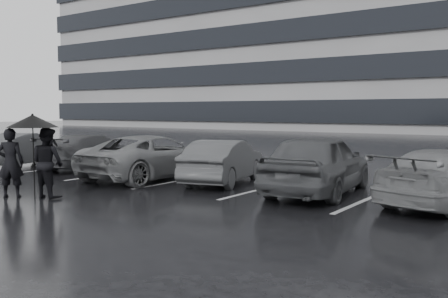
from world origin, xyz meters
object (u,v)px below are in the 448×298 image
car_west_a (224,161)px  car_west_c (92,151)px  car_west_b (153,157)px  pedestrian_right (48,163)px  car_main (318,163)px  car_west_d (26,149)px  pedestrian_left (11,163)px

car_west_a → car_west_c: car_west_a is taller
car_west_a → car_west_b: (-2.33, -0.46, 0.04)m
car_west_c → pedestrian_right: (3.91, -4.64, 0.22)m
car_main → pedestrian_right: 6.54m
car_west_b → car_west_d: 6.30m
car_west_c → pedestrian_left: size_ratio=2.55×
car_main → pedestrian_right: bearing=33.3°
car_west_b → car_west_d: bearing=0.9°
car_west_d → pedestrian_right: (6.62, -3.81, 0.22)m
car_west_d → car_west_c: bearing=-175.1°
pedestrian_right → car_west_a: bearing=-117.1°
car_west_b → car_west_a: bearing=-169.2°
car_west_a → pedestrian_right: pedestrian_right is taller
car_main → car_west_b: (-5.32, -0.27, -0.10)m
car_west_a → car_west_b: car_west_b is taller
car_west_c → car_west_d: size_ratio=1.12×
car_west_a → car_west_c: (-5.92, 0.23, -0.00)m
car_west_d → pedestrian_right: size_ratio=2.25×
car_west_b → pedestrian_left: bearing=83.7°
car_west_a → car_west_b: 2.37m
car_main → car_west_c: bearing=-9.5°
car_west_b → pedestrian_right: 3.96m
pedestrian_left → pedestrian_right: 0.91m
car_west_d → pedestrian_right: 7.64m
car_west_a → pedestrian_right: (-2.00, -4.41, 0.22)m
car_west_c → car_west_d: 2.83m
car_west_a → pedestrian_left: 5.62m
car_main → car_west_c: 8.92m
car_main → car_west_a: car_main is taller
car_west_d → pedestrian_left: bearing=131.6°
car_west_a → car_west_d: size_ratio=1.00×
car_main → car_west_d: bearing=-4.8°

